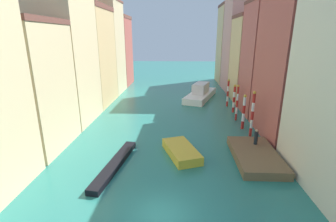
{
  "coord_description": "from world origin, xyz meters",
  "views": [
    {
      "loc": [
        1.07,
        -13.02,
        11.01
      ],
      "look_at": [
        -0.38,
        18.01,
        1.5
      ],
      "focal_mm": 26.17,
      "sensor_mm": 36.0,
      "label": 1
    }
  ],
  "objects_px": {
    "mooring_pole_1": "(244,112)",
    "vaporetto_white": "(201,93)",
    "waterfront_dock": "(255,156)",
    "mooring_pole_4": "(228,93)",
    "mooring_pole_2": "(237,103)",
    "gondola_black": "(115,164)",
    "motorboat_0": "(181,151)",
    "mooring_pole_0": "(252,114)",
    "mooring_pole_3": "(234,98)",
    "person_on_dock": "(256,137)"
  },
  "relations": [
    {
      "from": "gondola_black",
      "to": "motorboat_0",
      "type": "xyz_separation_m",
      "value": [
        5.83,
        2.47,
        0.17
      ]
    },
    {
      "from": "mooring_pole_0",
      "to": "mooring_pole_3",
      "type": "distance_m",
      "value": 9.3
    },
    {
      "from": "mooring_pole_2",
      "to": "motorboat_0",
      "type": "height_order",
      "value": "mooring_pole_2"
    },
    {
      "from": "gondola_black",
      "to": "person_on_dock",
      "type": "bearing_deg",
      "value": 15.7
    },
    {
      "from": "mooring_pole_0",
      "to": "vaporetto_white",
      "type": "xyz_separation_m",
      "value": [
        -4.31,
        17.65,
        -1.75
      ]
    },
    {
      "from": "mooring_pole_4",
      "to": "motorboat_0",
      "type": "relative_size",
      "value": 0.8
    },
    {
      "from": "mooring_pole_2",
      "to": "mooring_pole_3",
      "type": "xyz_separation_m",
      "value": [
        0.41,
        3.72,
        -0.31
      ]
    },
    {
      "from": "waterfront_dock",
      "to": "mooring_pole_2",
      "type": "bearing_deg",
      "value": 86.86
    },
    {
      "from": "gondola_black",
      "to": "vaporetto_white",
      "type": "bearing_deg",
      "value": 69.42
    },
    {
      "from": "mooring_pole_3",
      "to": "mooring_pole_1",
      "type": "bearing_deg",
      "value": -92.49
    },
    {
      "from": "waterfront_dock",
      "to": "motorboat_0",
      "type": "xyz_separation_m",
      "value": [
        -6.89,
        0.53,
        0.04
      ]
    },
    {
      "from": "waterfront_dock",
      "to": "mooring_pole_1",
      "type": "xyz_separation_m",
      "value": [
        0.72,
        7.96,
        1.86
      ]
    },
    {
      "from": "person_on_dock",
      "to": "mooring_pole_3",
      "type": "relative_size",
      "value": 0.37
    },
    {
      "from": "mooring_pole_1",
      "to": "vaporetto_white",
      "type": "height_order",
      "value": "mooring_pole_1"
    },
    {
      "from": "mooring_pole_0",
      "to": "mooring_pole_1",
      "type": "distance_m",
      "value": 2.38
    },
    {
      "from": "mooring_pole_4",
      "to": "gondola_black",
      "type": "xyz_separation_m",
      "value": [
        -13.43,
        -20.18,
        -2.04
      ]
    },
    {
      "from": "waterfront_dock",
      "to": "motorboat_0",
      "type": "bearing_deg",
      "value": 175.61
    },
    {
      "from": "mooring_pole_1",
      "to": "vaporetto_white",
      "type": "bearing_deg",
      "value": 104.47
    },
    {
      "from": "mooring_pole_3",
      "to": "vaporetto_white",
      "type": "bearing_deg",
      "value": 117.0
    },
    {
      "from": "vaporetto_white",
      "to": "gondola_black",
      "type": "distance_m",
      "value": 26.97
    },
    {
      "from": "motorboat_0",
      "to": "waterfront_dock",
      "type": "bearing_deg",
      "value": -4.39
    },
    {
      "from": "person_on_dock",
      "to": "mooring_pole_4",
      "type": "relative_size",
      "value": 0.35
    },
    {
      "from": "person_on_dock",
      "to": "mooring_pole_2",
      "type": "distance_m",
      "value": 9.5
    },
    {
      "from": "mooring_pole_1",
      "to": "motorboat_0",
      "type": "relative_size",
      "value": 0.78
    },
    {
      "from": "person_on_dock",
      "to": "mooring_pole_2",
      "type": "height_order",
      "value": "mooring_pole_2"
    },
    {
      "from": "person_on_dock",
      "to": "motorboat_0",
      "type": "distance_m",
      "value": 7.52
    },
    {
      "from": "mooring_pole_4",
      "to": "gondola_black",
      "type": "relative_size",
      "value": 0.52
    },
    {
      "from": "waterfront_dock",
      "to": "mooring_pole_3",
      "type": "relative_size",
      "value": 1.71
    },
    {
      "from": "waterfront_dock",
      "to": "person_on_dock",
      "type": "xyz_separation_m",
      "value": [
        0.46,
        1.77,
        1.11
      ]
    },
    {
      "from": "person_on_dock",
      "to": "vaporetto_white",
      "type": "xyz_separation_m",
      "value": [
        -3.7,
        21.53,
        -0.54
      ]
    },
    {
      "from": "mooring_pole_0",
      "to": "vaporetto_white",
      "type": "relative_size",
      "value": 0.45
    },
    {
      "from": "mooring_pole_3",
      "to": "motorboat_0",
      "type": "relative_size",
      "value": 0.76
    },
    {
      "from": "mooring_pole_1",
      "to": "vaporetto_white",
      "type": "relative_size",
      "value": 0.37
    },
    {
      "from": "waterfront_dock",
      "to": "vaporetto_white",
      "type": "distance_m",
      "value": 23.53
    },
    {
      "from": "mooring_pole_3",
      "to": "mooring_pole_4",
      "type": "distance_m",
      "value": 3.33
    },
    {
      "from": "mooring_pole_0",
      "to": "motorboat_0",
      "type": "bearing_deg",
      "value": -147.27
    },
    {
      "from": "mooring_pole_2",
      "to": "mooring_pole_4",
      "type": "distance_m",
      "value": 7.03
    },
    {
      "from": "waterfront_dock",
      "to": "mooring_pole_4",
      "type": "height_order",
      "value": "mooring_pole_4"
    },
    {
      "from": "waterfront_dock",
      "to": "mooring_pole_1",
      "type": "height_order",
      "value": "mooring_pole_1"
    },
    {
      "from": "mooring_pole_1",
      "to": "mooring_pole_4",
      "type": "bearing_deg",
      "value": 90.06
    },
    {
      "from": "mooring_pole_4",
      "to": "vaporetto_white",
      "type": "height_order",
      "value": "mooring_pole_4"
    },
    {
      "from": "mooring_pole_2",
      "to": "vaporetto_white",
      "type": "relative_size",
      "value": 0.42
    },
    {
      "from": "mooring_pole_1",
      "to": "mooring_pole_3",
      "type": "height_order",
      "value": "mooring_pole_1"
    },
    {
      "from": "mooring_pole_0",
      "to": "gondola_black",
      "type": "height_order",
      "value": "mooring_pole_0"
    },
    {
      "from": "mooring_pole_2",
      "to": "gondola_black",
      "type": "distance_m",
      "value": 18.86
    },
    {
      "from": "mooring_pole_1",
      "to": "mooring_pole_2",
      "type": "bearing_deg",
      "value": 91.88
    },
    {
      "from": "mooring_pole_1",
      "to": "mooring_pole_4",
      "type": "height_order",
      "value": "mooring_pole_4"
    },
    {
      "from": "waterfront_dock",
      "to": "gondola_black",
      "type": "distance_m",
      "value": 12.86
    },
    {
      "from": "person_on_dock",
      "to": "mooring_pole_4",
      "type": "distance_m",
      "value": 16.5
    },
    {
      "from": "waterfront_dock",
      "to": "motorboat_0",
      "type": "distance_m",
      "value": 6.91
    }
  ]
}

